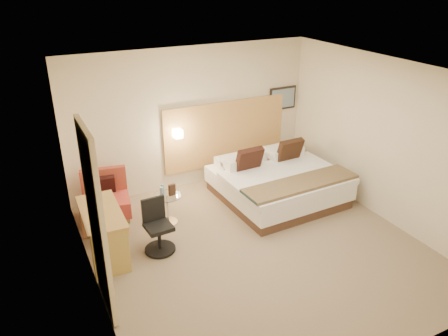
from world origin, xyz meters
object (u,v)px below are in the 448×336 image
bed (277,182)px  lounge_chair (106,199)px  side_table (168,208)px  desk_chair (158,230)px  desk (103,220)px

bed → lounge_chair: bed is taller
side_table → desk_chair: bearing=-120.3°
bed → lounge_chair: size_ratio=2.46×
bed → desk_chair: 2.58m
lounge_chair → bed: bearing=-14.3°
desk → desk_chair: size_ratio=1.47×
lounge_chair → desk: bearing=-102.9°
lounge_chair → desk: 1.18m
lounge_chair → side_table: (0.87, -0.68, -0.04)m
lounge_chair → desk_chair: (0.48, -1.36, 0.02)m
bed → desk: bed is taller
desk → desk_chair: (0.74, -0.24, -0.25)m
desk_chair → desk: bearing=162.3°
bed → desk_chair: (-2.51, -0.60, 0.01)m
lounge_chair → desk_chair: 1.44m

